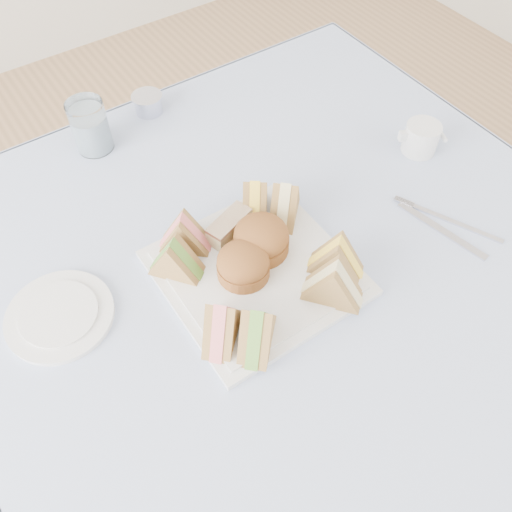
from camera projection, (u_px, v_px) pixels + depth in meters
floor at (275, 423)px, 1.47m from camera, size 4.00×4.00×0.00m
table at (280, 362)px, 1.17m from camera, size 0.90×0.90×0.74m
tablecloth at (289, 260)px, 0.88m from camera, size 1.02×1.02×0.01m
serving_plate at (256, 273)px, 0.85m from camera, size 0.28×0.28×0.01m
sandwich_fl_a at (222, 321)px, 0.74m from camera, size 0.09×0.09×0.08m
sandwich_fl_b at (257, 326)px, 0.74m from camera, size 0.09×0.09×0.08m
sandwich_fr_a at (337, 255)px, 0.81m from camera, size 0.09×0.09×0.08m
sandwich_fr_b at (334, 281)px, 0.78m from camera, size 0.09×0.10×0.08m
sandwich_bl_a at (175, 257)px, 0.81m from camera, size 0.08×0.09×0.08m
sandwich_bl_b at (184, 232)px, 0.84m from camera, size 0.09×0.09×0.07m
sandwich_br_a at (285, 201)px, 0.88m from camera, size 0.09×0.09×0.08m
sandwich_br_b at (255, 197)px, 0.89m from camera, size 0.08×0.09×0.07m
scone_left at (243, 264)px, 0.82m from camera, size 0.09×0.09×0.06m
scone_right at (261, 238)px, 0.84m from camera, size 0.11×0.11×0.06m
pastry_slice at (229, 227)px, 0.87m from camera, size 0.09×0.06×0.04m
side_plate at (60, 316)px, 0.80m from camera, size 0.21×0.21×0.01m
water_glass at (90, 126)px, 0.99m from camera, size 0.09×0.09×0.10m
tea_strainer at (148, 104)px, 1.08m from camera, size 0.06×0.06×0.03m
knife at (441, 230)px, 0.91m from camera, size 0.04×0.17×0.00m
fork at (457, 224)px, 0.92m from camera, size 0.07×0.15×0.00m
creamer_jug at (421, 138)px, 1.01m from camera, size 0.09×0.09×0.06m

